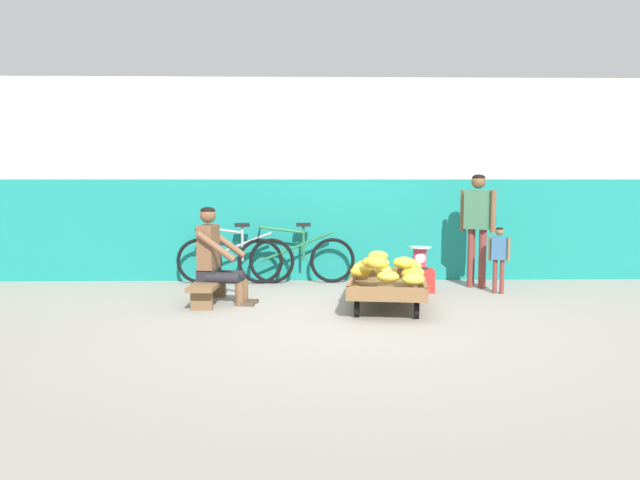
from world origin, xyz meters
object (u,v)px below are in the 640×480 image
at_px(plastic_crate, 419,280).
at_px(bicycle_far_left, 296,258).
at_px(customer_child, 499,253).
at_px(banana_cart, 387,287).
at_px(customer_adult, 478,218).
at_px(weighing_scale, 420,257).
at_px(vendor_seated, 216,256).
at_px(low_bench, 209,286).
at_px(bicycle_near_left, 235,259).

bearing_deg(plastic_crate, bicycle_far_left, 156.38).
bearing_deg(customer_child, bicycle_far_left, 161.79).
bearing_deg(customer_child, banana_cart, -151.50).
height_order(customer_adult, customer_child, customer_adult).
bearing_deg(banana_cart, weighing_scale, 60.70).
bearing_deg(vendor_seated, plastic_crate, 15.22).
xyz_separation_m(banana_cart, low_bench, (-2.07, 0.32, -0.04)).
relative_size(banana_cart, low_bench, 1.38).
height_order(low_bench, customer_adult, customer_adult).
xyz_separation_m(plastic_crate, bicycle_near_left, (-2.48, 0.69, 0.20)).
distance_m(low_bench, bicycle_near_left, 1.39).
height_order(low_bench, customer_child, customer_child).
relative_size(vendor_seated, customer_adult, 0.75).
distance_m(customer_adult, customer_child, 0.63).
relative_size(plastic_crate, weighing_scale, 1.20).
distance_m(banana_cart, weighing_scale, 1.15).
xyz_separation_m(bicycle_far_left, customer_child, (2.61, -0.86, 0.18)).
relative_size(low_bench, vendor_seated, 0.98).
bearing_deg(low_bench, bicycle_near_left, 83.77).
bearing_deg(customer_child, low_bench, -171.76).
bearing_deg(vendor_seated, customer_adult, 16.19).
height_order(bicycle_near_left, customer_adult, customer_adult).
height_order(banana_cart, bicycle_near_left, bicycle_near_left).
bearing_deg(banana_cart, bicycle_near_left, 138.75).
height_order(banana_cart, bicycle_far_left, bicycle_far_left).
bearing_deg(bicycle_near_left, customer_adult, -7.03).
relative_size(bicycle_far_left, customer_adult, 1.09).
height_order(low_bench, bicycle_far_left, bicycle_far_left).
bearing_deg(weighing_scale, plastic_crate, 90.00).
height_order(vendor_seated, bicycle_near_left, vendor_seated).
relative_size(banana_cart, weighing_scale, 5.14).
relative_size(vendor_seated, bicycle_far_left, 0.69).
bearing_deg(bicycle_far_left, low_bench, -126.11).
bearing_deg(vendor_seated, customer_child, 8.70).
bearing_deg(customer_adult, weighing_scale, -160.83).
height_order(banana_cart, plastic_crate, banana_cart).
bearing_deg(bicycle_near_left, plastic_crate, -15.67).
distance_m(vendor_seated, bicycle_near_left, 1.40).
relative_size(bicycle_near_left, bicycle_far_left, 1.00).
height_order(vendor_seated, bicycle_far_left, vendor_seated).
distance_m(banana_cart, vendor_seated, 2.03).
bearing_deg(bicycle_near_left, vendor_seated, -92.61).
distance_m(banana_cart, customer_child, 1.78).
distance_m(bicycle_near_left, customer_adult, 3.38).
distance_m(plastic_crate, bicycle_near_left, 2.58).
relative_size(bicycle_near_left, customer_child, 1.94).
bearing_deg(banana_cart, low_bench, 171.34).
bearing_deg(customer_adult, vendor_seated, -163.81).
bearing_deg(weighing_scale, vendor_seated, -164.81).
xyz_separation_m(vendor_seated, bicycle_near_left, (0.06, 1.39, -0.21)).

